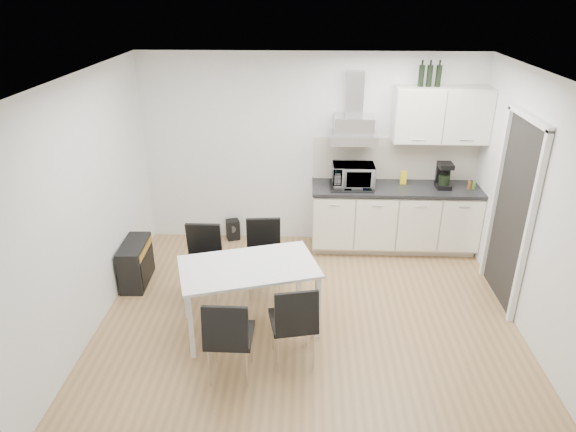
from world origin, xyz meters
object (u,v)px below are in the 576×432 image
chair_far_left (202,265)px  chair_far_right (264,259)px  chair_near_left (230,336)px  chair_near_right (293,322)px  dining_table (249,273)px  guitar_amp (136,263)px  kitchenette (398,192)px  floor_speaker (233,230)px

chair_far_left → chair_far_right: (0.69, 0.18, 0.00)m
chair_far_right → chair_near_left: (-0.19, -1.45, 0.00)m
chair_far_right → chair_near_right: size_ratio=1.00×
dining_table → guitar_amp: bearing=133.3°
dining_table → kitchenette: bearing=29.6°
kitchenette → chair_far_right: bearing=-144.9°
chair_far_left → chair_far_right: bearing=-165.4°
chair_near_right → guitar_amp: chair_near_right is taller
kitchenette → floor_speaker: bearing=175.8°
dining_table → chair_far_right: 0.74m
kitchenette → chair_far_right: kitchenette is taller
chair_far_right → chair_near_left: size_ratio=1.00×
chair_near_right → guitar_amp: bearing=133.6°
chair_near_left → guitar_amp: chair_near_left is taller
kitchenette → chair_far_left: (-2.40, -1.38, -0.39)m
chair_far_left → chair_far_right: same height
chair_far_right → chair_near_right: (0.37, -1.20, 0.00)m
chair_near_right → dining_table: bearing=121.3°
kitchenette → dining_table: (-1.80, -1.90, -0.16)m
dining_table → chair_far_right: bearing=65.2°
dining_table → chair_near_right: bearing=-64.0°
chair_far_right → chair_near_right: bearing=101.8°
chair_near_right → floor_speaker: size_ratio=3.00×
dining_table → floor_speaker: 2.18m
dining_table → chair_near_right: chair_near_right is taller
chair_far_left → floor_speaker: size_ratio=3.00×
guitar_amp → chair_near_right: bearing=-37.2°
dining_table → chair_near_right: (0.47, -0.51, -0.23)m
guitar_amp → chair_far_left: bearing=-22.7°
chair_far_right → kitchenette: bearing=-150.3°
dining_table → chair_far_right: (0.10, 0.70, -0.23)m
kitchenette → chair_near_right: kitchenette is taller
kitchenette → chair_near_right: 2.77m
chair_far_right → chair_far_left: bearing=9.1°
floor_speaker → chair_far_left: bearing=-114.8°
dining_table → chair_near_left: size_ratio=1.76×
kitchenette → chair_near_left: 3.28m
chair_far_left → chair_near_left: same height
kitchenette → chair_near_left: size_ratio=2.86×
chair_far_left → chair_near_right: same height
chair_far_left → guitar_amp: bearing=-20.1°
kitchenette → chair_near_left: bearing=-125.7°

